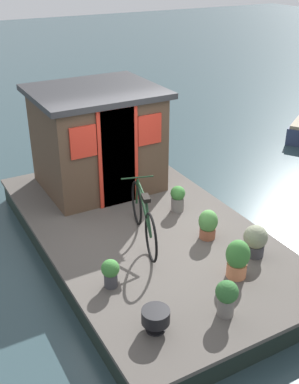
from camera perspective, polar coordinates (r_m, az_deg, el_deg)
name	(u,v)px	position (r m, az deg, el deg)	size (l,w,h in m)	color
ground_plane	(144,248)	(7.77, -0.72, -6.79)	(60.00, 60.00, 0.00)	#2D4247
houseboat_deck	(144,237)	(7.65, -0.73, -5.48)	(5.67, 3.18, 0.42)	#4C4742
houseboat_cabin	(98,138)	(8.54, -6.32, 6.48)	(1.90, 2.19, 1.82)	#4C3828
bicycle	(143,217)	(7.00, -0.75, -3.04)	(1.68, 0.63, 0.85)	black
potted_plant_sage	(178,198)	(7.88, 3.44, -0.70)	(0.25, 0.25, 0.45)	slate
potted_plant_ivy	(110,272)	(6.18, -4.75, -9.62)	(0.24, 0.24, 0.40)	#38383D
potted_plant_geranium	(238,258)	(6.40, 10.62, -7.91)	(0.32, 0.32, 0.56)	#C6754C
potted_plant_fern	(227,296)	(5.78, 9.32, -12.37)	(0.28, 0.28, 0.47)	slate
potted_plant_thyme	(255,240)	(6.90, 12.68, -5.71)	(0.35, 0.35, 0.47)	#38383D
potted_plant_rosemary	(208,224)	(7.18, 7.10, -3.86)	(0.29, 0.29, 0.47)	#935138
charcoal_grill	(156,317)	(5.56, 0.75, -14.90)	(0.33, 0.33, 0.29)	black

